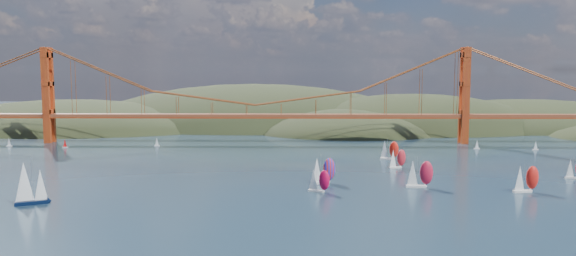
{
  "coord_description": "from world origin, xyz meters",
  "views": [
    {
      "loc": [
        23.91,
        -142.51,
        42.28
      ],
      "look_at": [
        20.33,
        90.0,
        18.04
      ],
      "focal_mm": 35.0,
      "sensor_mm": 36.0,
      "label": 1
    }
  ],
  "objects_px": {
    "racer_0": "(319,180)",
    "racer_5": "(389,150)",
    "racer_3": "(397,158)",
    "racer_4": "(575,168)",
    "racer_2": "(526,178)",
    "racer_rwb": "(323,170)",
    "racer_1": "(419,173)",
    "sloop_navy": "(29,184)"
  },
  "relations": [
    {
      "from": "racer_2",
      "to": "racer_4",
      "type": "relative_size",
      "value": 1.21
    },
    {
      "from": "racer_1",
      "to": "racer_3",
      "type": "relative_size",
      "value": 1.19
    },
    {
      "from": "sloop_navy",
      "to": "racer_rwb",
      "type": "distance_m",
      "value": 99.88
    },
    {
      "from": "racer_2",
      "to": "racer_3",
      "type": "distance_m",
      "value": 59.06
    },
    {
      "from": "sloop_navy",
      "to": "racer_2",
      "type": "height_order",
      "value": "sloop_navy"
    },
    {
      "from": "racer_1",
      "to": "racer_4",
      "type": "xyz_separation_m",
      "value": [
        64.15,
        17.15,
        -1.12
      ]
    },
    {
      "from": "sloop_navy",
      "to": "racer_5",
      "type": "bearing_deg",
      "value": 9.65
    },
    {
      "from": "racer_3",
      "to": "racer_rwb",
      "type": "height_order",
      "value": "racer_rwb"
    },
    {
      "from": "racer_2",
      "to": "racer_rwb",
      "type": "height_order",
      "value": "racer_rwb"
    },
    {
      "from": "racer_5",
      "to": "racer_4",
      "type": "bearing_deg",
      "value": -21.07
    },
    {
      "from": "sloop_navy",
      "to": "racer_2",
      "type": "bearing_deg",
      "value": -18.7
    },
    {
      "from": "racer_4",
      "to": "racer_rwb",
      "type": "bearing_deg",
      "value": -171.8
    },
    {
      "from": "racer_rwb",
      "to": "racer_3",
      "type": "bearing_deg",
      "value": 28.14
    },
    {
      "from": "racer_0",
      "to": "racer_4",
      "type": "height_order",
      "value": "racer_0"
    },
    {
      "from": "racer_2",
      "to": "racer_rwb",
      "type": "distance_m",
      "value": 70.88
    },
    {
      "from": "racer_1",
      "to": "racer_3",
      "type": "height_order",
      "value": "racer_1"
    },
    {
      "from": "racer_3",
      "to": "sloop_navy",
      "type": "bearing_deg",
      "value": -173.24
    },
    {
      "from": "racer_3",
      "to": "racer_rwb",
      "type": "xyz_separation_m",
      "value": [
        -33.43,
        -32.71,
        0.77
      ]
    },
    {
      "from": "racer_2",
      "to": "racer_5",
      "type": "xyz_separation_m",
      "value": [
        -35.63,
        70.54,
        -0.26
      ]
    },
    {
      "from": "racer_2",
      "to": "racer_0",
      "type": "bearing_deg",
      "value": 170.98
    },
    {
      "from": "racer_4",
      "to": "racer_rwb",
      "type": "distance_m",
      "value": 99.06
    },
    {
      "from": "racer_0",
      "to": "racer_5",
      "type": "bearing_deg",
      "value": 85.65
    },
    {
      "from": "racer_3",
      "to": "racer_4",
      "type": "distance_m",
      "value": 68.76
    },
    {
      "from": "racer_3",
      "to": "racer_1",
      "type": "bearing_deg",
      "value": -109.7
    },
    {
      "from": "sloop_navy",
      "to": "racer_rwb",
      "type": "height_order",
      "value": "sloop_navy"
    },
    {
      "from": "racer_2",
      "to": "racer_rwb",
      "type": "relative_size",
      "value": 0.96
    },
    {
      "from": "sloop_navy",
      "to": "racer_2",
      "type": "xyz_separation_m",
      "value": [
        163.26,
        20.24,
        -1.78
      ]
    },
    {
      "from": "racer_0",
      "to": "racer_rwb",
      "type": "distance_m",
      "value": 15.02
    },
    {
      "from": "racer_2",
      "to": "racer_3",
      "type": "height_order",
      "value": "racer_2"
    },
    {
      "from": "racer_rwb",
      "to": "racer_4",
      "type": "bearing_deg",
      "value": -10.16
    },
    {
      "from": "racer_3",
      "to": "racer_4",
      "type": "relative_size",
      "value": 1.07
    },
    {
      "from": "racer_0",
      "to": "racer_3",
      "type": "distance_m",
      "value": 59.4
    },
    {
      "from": "sloop_navy",
      "to": "racer_2",
      "type": "relative_size",
      "value": 1.46
    },
    {
      "from": "racer_5",
      "to": "racer_2",
      "type": "bearing_deg",
      "value": -48.86
    },
    {
      "from": "racer_0",
      "to": "racer_5",
      "type": "relative_size",
      "value": 0.91
    },
    {
      "from": "sloop_navy",
      "to": "racer_4",
      "type": "relative_size",
      "value": 1.76
    },
    {
      "from": "racer_2",
      "to": "racer_rwb",
      "type": "xyz_separation_m",
      "value": [
        -69.47,
        14.07,
        0.2
      ]
    },
    {
      "from": "racer_1",
      "to": "racer_2",
      "type": "xyz_separation_m",
      "value": [
        35.13,
        -7.43,
        -0.27
      ]
    },
    {
      "from": "racer_1",
      "to": "sloop_navy",
      "type": "bearing_deg",
      "value": -166.3
    },
    {
      "from": "racer_5",
      "to": "racer_3",
      "type": "bearing_deg",
      "value": -76.65
    },
    {
      "from": "racer_1",
      "to": "racer_2",
      "type": "bearing_deg",
      "value": -10.42
    },
    {
      "from": "racer_0",
      "to": "racer_4",
      "type": "relative_size",
      "value": 1.04
    }
  ]
}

